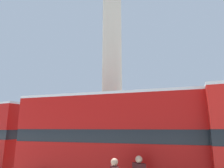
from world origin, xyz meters
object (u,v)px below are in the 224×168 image
Objects in this scene: monument_column at (112,48)px; street_lamp at (126,129)px; equestrian_statue at (42,139)px; bus_b at (131,136)px.

street_lamp is (2.27, -3.20, -7.10)m from monument_column.
equestrian_statue is at bearing 154.86° from street_lamp.
bus_b is 3.80m from street_lamp.
monument_column reaches higher than bus_b.
equestrian_statue is 12.58m from street_lamp.
street_lamp is at bearing 107.37° from bus_b.
equestrian_statue reaches higher than street_lamp.
bus_b is (3.73, -6.70, -7.43)m from monument_column.
equestrian_statue is 1.10× the size of street_lamp.
street_lamp is (-1.46, 3.50, 0.32)m from bus_b.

